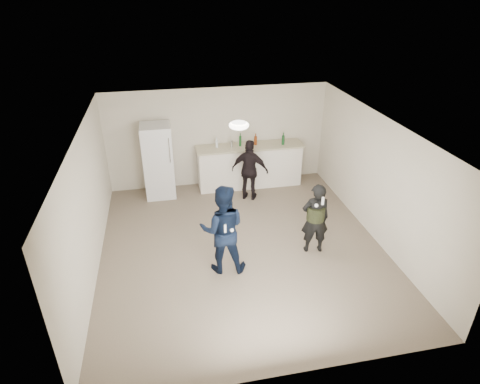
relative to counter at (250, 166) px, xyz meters
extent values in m
plane|color=#6B5B4C|center=(-0.75, -2.67, -0.53)|extent=(6.00, 6.00, 0.00)
plane|color=silver|center=(-0.75, -2.67, 1.98)|extent=(6.00, 6.00, 0.00)
plane|color=beige|center=(-0.75, 0.33, 0.72)|extent=(6.00, 0.00, 6.00)
plane|color=beige|center=(-0.75, -5.67, 0.72)|extent=(6.00, 0.00, 6.00)
plane|color=beige|center=(-3.50, -2.67, 0.72)|extent=(0.00, 6.00, 6.00)
plane|color=beige|center=(2.00, -2.67, 0.72)|extent=(0.00, 6.00, 6.00)
cube|color=white|center=(0.00, 0.00, 0.00)|extent=(2.60, 0.56, 1.05)
cube|color=#C3B797|center=(0.00, 0.00, 0.55)|extent=(2.68, 0.64, 0.04)
cube|color=white|center=(-2.27, -0.07, 0.38)|extent=(0.70, 0.70, 1.80)
cylinder|color=silver|center=(-1.99, -0.44, 0.78)|extent=(0.02, 0.02, 0.60)
ellipsoid|color=white|center=(-0.75, -2.37, 1.93)|extent=(0.36, 0.36, 0.16)
cylinder|color=silver|center=(-0.46, 0.02, 0.65)|extent=(0.08, 0.08, 0.17)
imported|color=#0E1C3B|center=(-1.21, -3.24, 0.32)|extent=(0.92, 0.77, 1.70)
imported|color=black|center=(0.60, -3.03, 0.20)|extent=(0.57, 0.41, 1.45)
cylinder|color=#2B3518|center=(0.60, -3.03, 0.32)|extent=(0.34, 0.34, 0.28)
imported|color=black|center=(-0.15, -0.71, 0.23)|extent=(0.95, 0.70, 1.50)
cube|color=white|center=(-1.21, -3.52, 0.53)|extent=(0.04, 0.04, 0.15)
sphere|color=white|center=(-1.09, -3.49, 0.45)|extent=(0.07, 0.07, 0.07)
cube|color=white|center=(0.60, -3.28, 0.72)|extent=(0.04, 0.04, 0.15)
sphere|color=white|center=(0.50, -3.25, 0.62)|extent=(0.07, 0.07, 0.07)
cylinder|color=#17511E|center=(-0.24, 0.03, 0.69)|extent=(0.06, 0.06, 0.26)
cylinder|color=#14461E|center=(0.83, -0.08, 0.68)|extent=(0.07, 0.07, 0.23)
cylinder|color=maroon|center=(0.15, 0.05, 0.67)|extent=(0.08, 0.08, 0.21)
cylinder|color=white|center=(-0.82, 0.06, 0.65)|extent=(0.07, 0.07, 0.17)
camera|label=1|loc=(-2.08, -9.11, 4.22)|focal=30.00mm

